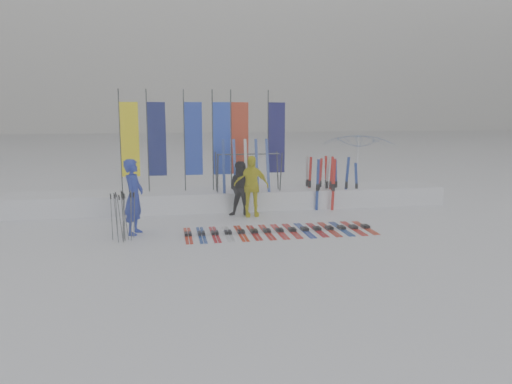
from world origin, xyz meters
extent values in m
plane|color=white|center=(0.00, 0.00, 0.00)|extent=(120.00, 120.00, 0.00)
cube|color=white|center=(0.00, 4.60, 0.30)|extent=(14.00, 1.60, 0.60)
imported|color=#1B2DA1|center=(-2.97, 1.60, 0.97)|extent=(0.65, 0.81, 1.94)
imported|color=black|center=(0.07, 3.24, 0.83)|extent=(0.96, 0.85, 1.65)
imported|color=yellow|center=(0.34, 3.23, 0.91)|extent=(1.07, 0.45, 1.82)
imported|color=white|center=(4.64, 5.57, 1.20)|extent=(2.99, 3.03, 2.39)
cube|color=red|center=(-1.64, 1.14, 0.04)|extent=(0.17, 1.66, 0.07)
cube|color=navy|center=(-1.30, 1.14, 0.04)|extent=(0.17, 1.69, 0.07)
cube|color=#B50E15|center=(-0.96, 1.14, 0.04)|extent=(0.17, 1.67, 0.07)
cube|color=silver|center=(-0.62, 1.14, 0.04)|extent=(0.17, 1.58, 0.07)
cube|color=red|center=(-0.28, 1.14, 0.04)|extent=(0.17, 1.69, 0.07)
cube|color=#AC0D0D|center=(0.06, 1.14, 0.04)|extent=(0.17, 1.60, 0.07)
cube|color=red|center=(0.40, 1.14, 0.04)|extent=(0.17, 1.65, 0.07)
cube|color=red|center=(0.74, 1.14, 0.04)|extent=(0.17, 1.65, 0.07)
cube|color=#B5110E|center=(1.08, 1.14, 0.04)|extent=(0.17, 1.65, 0.07)
cube|color=navy|center=(1.42, 1.14, 0.04)|extent=(0.17, 1.67, 0.07)
cube|color=#AF0E15|center=(1.76, 1.14, 0.04)|extent=(0.17, 1.59, 0.07)
cube|color=#B21E0E|center=(2.10, 1.14, 0.04)|extent=(0.17, 1.66, 0.07)
cube|color=navy|center=(2.44, 1.14, 0.04)|extent=(0.17, 1.65, 0.07)
cube|color=red|center=(2.79, 1.14, 0.04)|extent=(0.17, 1.65, 0.07)
cube|color=red|center=(3.13, 1.14, 0.04)|extent=(0.17, 1.57, 0.07)
cylinder|color=#595B60|center=(-3.17, 0.94, 0.60)|extent=(0.02, 0.08, 1.20)
cylinder|color=#595B60|center=(-2.95, 1.25, 0.58)|extent=(0.07, 0.13, 1.16)
cylinder|color=#595B60|center=(-3.17, 0.82, 0.59)|extent=(0.09, 0.09, 1.17)
cylinder|color=#595B60|center=(-3.48, 1.10, 0.58)|extent=(0.03, 0.11, 1.16)
cylinder|color=#595B60|center=(-3.23, 1.16, 0.61)|extent=(0.07, 0.12, 1.21)
cylinder|color=#595B60|center=(-3.35, 0.77, 0.61)|extent=(0.08, 0.03, 1.22)
cylinder|color=#595B60|center=(-3.03, 1.27, 0.60)|extent=(0.04, 0.04, 1.21)
cylinder|color=#595B60|center=(-3.27, 0.90, 0.58)|extent=(0.11, 0.08, 1.16)
cylinder|color=#595B60|center=(-3.01, 0.96, 0.60)|extent=(0.06, 0.11, 1.20)
cylinder|color=#595B60|center=(-3.33, 0.79, 0.63)|extent=(0.03, 0.12, 1.25)
cylinder|color=#595B60|center=(-3.15, 0.94, 0.59)|extent=(0.13, 0.10, 1.18)
cylinder|color=#595B60|center=(-3.20, 0.94, 0.61)|extent=(0.06, 0.09, 1.23)
cylinder|color=#383A3F|center=(-3.50, 4.65, 2.20)|extent=(0.04, 0.04, 3.20)
cube|color=#FFEE0D|center=(-3.21, 4.65, 2.25)|extent=(0.55, 0.03, 2.30)
cylinder|color=#383A3F|center=(-2.68, 4.70, 2.20)|extent=(0.04, 0.04, 3.20)
cube|color=#0C1559|center=(-2.39, 4.70, 2.25)|extent=(0.55, 0.03, 2.30)
cylinder|color=#383A3F|center=(-1.54, 4.70, 2.20)|extent=(0.04, 0.04, 3.20)
cube|color=#1834B7|center=(-1.25, 4.70, 2.25)|extent=(0.55, 0.03, 2.30)
cylinder|color=#383A3F|center=(-0.65, 4.66, 2.20)|extent=(0.04, 0.04, 3.20)
cube|color=blue|center=(-0.36, 4.66, 2.25)|extent=(0.55, 0.03, 2.30)
cylinder|color=#383A3F|center=(-0.05, 4.73, 2.20)|extent=(0.04, 0.04, 3.20)
cube|color=#B82C13|center=(0.24, 4.73, 2.25)|extent=(0.55, 0.03, 2.30)
cylinder|color=#383A3F|center=(1.19, 4.83, 2.20)|extent=(0.04, 0.04, 3.20)
cube|color=#0C0C56|center=(1.48, 4.83, 2.25)|extent=(0.55, 0.03, 2.30)
cylinder|color=#383A3F|center=(-0.57, 3.95, 1.23)|extent=(0.04, 0.30, 1.23)
cylinder|color=#383A3F|center=(-0.57, 4.45, 1.23)|extent=(0.04, 0.30, 1.23)
cylinder|color=#383A3F|center=(1.43, 3.95, 1.23)|extent=(0.04, 0.30, 1.23)
cylinder|color=#383A3F|center=(1.43, 4.45, 1.23)|extent=(0.04, 0.30, 1.23)
cylinder|color=#383A3F|center=(0.43, 4.20, 1.78)|extent=(2.00, 0.04, 0.04)
cube|color=red|center=(2.55, 4.54, 0.81)|extent=(0.09, 0.04, 1.63)
cube|color=navy|center=(2.55, 3.68, 0.82)|extent=(0.09, 0.04, 1.64)
cube|color=red|center=(2.94, 4.63, 0.78)|extent=(0.09, 0.03, 1.56)
cube|color=navy|center=(3.42, 4.43, 0.78)|extent=(0.09, 0.04, 1.55)
cube|color=silver|center=(3.00, 4.10, 0.84)|extent=(0.09, 0.03, 1.67)
cube|color=silver|center=(2.52, 4.75, 0.82)|extent=(0.09, 0.04, 1.64)
cube|color=red|center=(3.46, 4.57, 0.78)|extent=(0.09, 0.03, 1.55)
cube|color=navy|center=(4.01, 4.08, 0.73)|extent=(0.09, 0.04, 1.45)
cube|color=red|center=(3.06, 3.62, 0.81)|extent=(0.09, 0.03, 1.62)
cube|color=red|center=(2.68, 3.99, 0.79)|extent=(0.09, 0.05, 1.57)
cube|color=red|center=(3.16, 4.67, 0.82)|extent=(0.09, 0.03, 1.64)
cube|color=red|center=(3.10, 3.84, 0.79)|extent=(0.09, 0.03, 1.58)
cube|color=red|center=(3.14, 4.10, 0.84)|extent=(0.09, 0.03, 1.67)
cube|color=navy|center=(3.62, 3.97, 0.83)|extent=(0.09, 0.04, 1.67)
camera|label=1|loc=(-2.14, -11.27, 3.15)|focal=35.00mm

